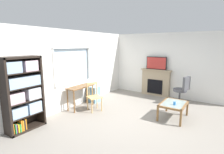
{
  "coord_description": "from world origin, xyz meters",
  "views": [
    {
      "loc": [
        -4.31,
        -1.94,
        2.09
      ],
      "look_at": [
        -0.06,
        0.89,
        1.14
      ],
      "focal_mm": 27.83,
      "sensor_mm": 36.0,
      "label": 1
    }
  ],
  "objects_px": {
    "office_chair": "(182,88)",
    "tv": "(156,63)",
    "bookshelf": "(23,92)",
    "plastic_drawer_unit": "(94,94)",
    "coffee_table": "(173,105)",
    "wooden_chair": "(94,96)",
    "sippy_cup": "(174,103)",
    "desk_under_window": "(81,90)",
    "fireplace": "(156,82)"
  },
  "relations": [
    {
      "from": "fireplace",
      "to": "tv",
      "type": "height_order",
      "value": "tv"
    },
    {
      "from": "plastic_drawer_unit",
      "to": "sippy_cup",
      "type": "bearing_deg",
      "value": -90.66
    },
    {
      "from": "bookshelf",
      "to": "plastic_drawer_unit",
      "type": "bearing_deg",
      "value": -1.23
    },
    {
      "from": "fireplace",
      "to": "office_chair",
      "type": "height_order",
      "value": "fireplace"
    },
    {
      "from": "wooden_chair",
      "to": "bookshelf",
      "type": "bearing_deg",
      "value": 162.15
    },
    {
      "from": "wooden_chair",
      "to": "sippy_cup",
      "type": "relative_size",
      "value": 10.0
    },
    {
      "from": "sippy_cup",
      "to": "fireplace",
      "type": "bearing_deg",
      "value": 31.51
    },
    {
      "from": "wooden_chair",
      "to": "plastic_drawer_unit",
      "type": "bearing_deg",
      "value": 40.39
    },
    {
      "from": "plastic_drawer_unit",
      "to": "coffee_table",
      "type": "distance_m",
      "value": 2.86
    },
    {
      "from": "plastic_drawer_unit",
      "to": "sippy_cup",
      "type": "distance_m",
      "value": 2.92
    },
    {
      "from": "desk_under_window",
      "to": "sippy_cup",
      "type": "height_order",
      "value": "desk_under_window"
    },
    {
      "from": "bookshelf",
      "to": "tv",
      "type": "relative_size",
      "value": 2.21
    },
    {
      "from": "bookshelf",
      "to": "plastic_drawer_unit",
      "type": "xyz_separation_m",
      "value": [
        2.6,
        -0.06,
        -0.67
      ]
    },
    {
      "from": "sippy_cup",
      "to": "bookshelf",
      "type": "bearing_deg",
      "value": 130.84
    },
    {
      "from": "bookshelf",
      "to": "desk_under_window",
      "type": "bearing_deg",
      "value": -3.23
    },
    {
      "from": "desk_under_window",
      "to": "office_chair",
      "type": "bearing_deg",
      "value": -49.52
    },
    {
      "from": "desk_under_window",
      "to": "plastic_drawer_unit",
      "type": "height_order",
      "value": "desk_under_window"
    },
    {
      "from": "bookshelf",
      "to": "plastic_drawer_unit",
      "type": "distance_m",
      "value": 2.69
    },
    {
      "from": "coffee_table",
      "to": "sippy_cup",
      "type": "bearing_deg",
      "value": -158.19
    },
    {
      "from": "office_chair",
      "to": "tv",
      "type": "bearing_deg",
      "value": 68.3
    },
    {
      "from": "bookshelf",
      "to": "sippy_cup",
      "type": "relative_size",
      "value": 20.28
    },
    {
      "from": "bookshelf",
      "to": "wooden_chair",
      "type": "height_order",
      "value": "bookshelf"
    },
    {
      "from": "tv",
      "to": "coffee_table",
      "type": "height_order",
      "value": "tv"
    },
    {
      "from": "wooden_chair",
      "to": "fireplace",
      "type": "relative_size",
      "value": 0.72
    },
    {
      "from": "desk_under_window",
      "to": "sippy_cup",
      "type": "bearing_deg",
      "value": -76.36
    },
    {
      "from": "desk_under_window",
      "to": "wooden_chair",
      "type": "relative_size",
      "value": 1.1
    },
    {
      "from": "plastic_drawer_unit",
      "to": "office_chair",
      "type": "bearing_deg",
      "value": -60.07
    },
    {
      "from": "desk_under_window",
      "to": "fireplace",
      "type": "xyz_separation_m",
      "value": [
        2.8,
        -1.57,
        -0.05
      ]
    },
    {
      "from": "desk_under_window",
      "to": "office_chair",
      "type": "height_order",
      "value": "office_chair"
    },
    {
      "from": "plastic_drawer_unit",
      "to": "office_chair",
      "type": "height_order",
      "value": "office_chair"
    },
    {
      "from": "wooden_chair",
      "to": "office_chair",
      "type": "height_order",
      "value": "office_chair"
    },
    {
      "from": "sippy_cup",
      "to": "desk_under_window",
      "type": "bearing_deg",
      "value": 103.64
    },
    {
      "from": "plastic_drawer_unit",
      "to": "coffee_table",
      "type": "bearing_deg",
      "value": -87.67
    },
    {
      "from": "fireplace",
      "to": "tv",
      "type": "distance_m",
      "value": 0.8
    },
    {
      "from": "sippy_cup",
      "to": "plastic_drawer_unit",
      "type": "bearing_deg",
      "value": 89.34
    },
    {
      "from": "wooden_chair",
      "to": "office_chair",
      "type": "distance_m",
      "value": 3.17
    },
    {
      "from": "sippy_cup",
      "to": "office_chair",
      "type": "bearing_deg",
      "value": 4.83
    },
    {
      "from": "bookshelf",
      "to": "fireplace",
      "type": "distance_m",
      "value": 4.99
    },
    {
      "from": "tv",
      "to": "coffee_table",
      "type": "bearing_deg",
      "value": -147.58
    },
    {
      "from": "coffee_table",
      "to": "desk_under_window",
      "type": "bearing_deg",
      "value": 106.76
    },
    {
      "from": "plastic_drawer_unit",
      "to": "office_chair",
      "type": "xyz_separation_m",
      "value": [
        1.6,
        -2.78,
        0.26
      ]
    },
    {
      "from": "tv",
      "to": "coffee_table",
      "type": "relative_size",
      "value": 0.91
    },
    {
      "from": "bookshelf",
      "to": "office_chair",
      "type": "height_order",
      "value": "bookshelf"
    },
    {
      "from": "wooden_chair",
      "to": "coffee_table",
      "type": "bearing_deg",
      "value": -71.11
    },
    {
      "from": "bookshelf",
      "to": "coffee_table",
      "type": "distance_m",
      "value": 4.02
    },
    {
      "from": "desk_under_window",
      "to": "plastic_drawer_unit",
      "type": "distance_m",
      "value": 0.8
    },
    {
      "from": "bookshelf",
      "to": "office_chair",
      "type": "relative_size",
      "value": 1.83
    },
    {
      "from": "coffee_table",
      "to": "fireplace",
      "type": "bearing_deg",
      "value": 32.18
    },
    {
      "from": "wooden_chair",
      "to": "tv",
      "type": "xyz_separation_m",
      "value": [
        2.72,
        -1.05,
        0.89
      ]
    },
    {
      "from": "fireplace",
      "to": "bookshelf",
      "type": "bearing_deg",
      "value": 160.27
    }
  ]
}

